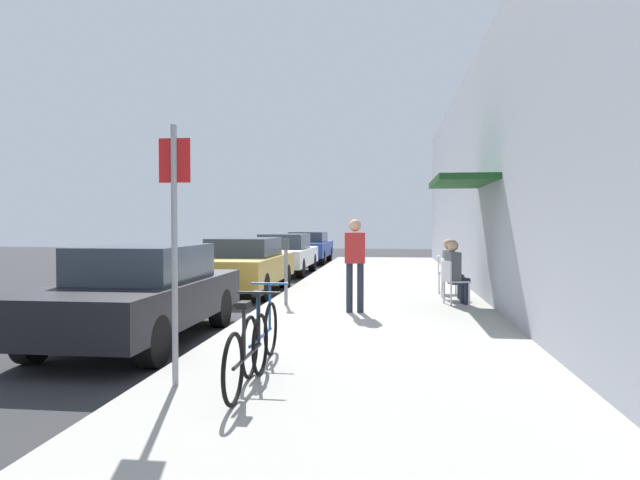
{
  "coord_description": "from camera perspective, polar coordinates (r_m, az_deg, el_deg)",
  "views": [
    {
      "loc": [
        2.53,
        -9.56,
        1.74
      ],
      "look_at": [
        0.24,
        8.98,
        1.2
      ],
      "focal_mm": 31.99,
      "sensor_mm": 36.0,
      "label": 1
    }
  ],
  "objects": [
    {
      "name": "ground_plane",
      "position": [
        10.04,
        -7.74,
        -8.36
      ],
      "size": [
        60.0,
        60.0,
        0.0
      ],
      "primitive_type": "plane",
      "color": "#2D2D30"
    },
    {
      "name": "sidewalk_slab",
      "position": [
        11.68,
        5.64,
        -6.64
      ],
      "size": [
        4.5,
        32.0,
        0.12
      ],
      "primitive_type": "cube",
      "color": "#9E9B93",
      "rests_on": "ground_plane"
    },
    {
      "name": "building_facade",
      "position": [
        11.81,
        17.47,
        7.02
      ],
      "size": [
        1.4,
        32.0,
        5.73
      ],
      "color": "#999EA8",
      "rests_on": "ground_plane"
    },
    {
      "name": "parked_car_0",
      "position": [
        8.79,
        -17.48,
        -5.04
      ],
      "size": [
        1.8,
        4.4,
        1.42
      ],
      "color": "black",
      "rests_on": "ground_plane"
    },
    {
      "name": "parked_car_1",
      "position": [
        14.34,
        -7.63,
        -2.44
      ],
      "size": [
        1.8,
        4.4,
        1.38
      ],
      "color": "#A58433",
      "rests_on": "ground_plane"
    },
    {
      "name": "parked_car_2",
      "position": [
        19.66,
        -3.6,
        -1.35
      ],
      "size": [
        1.8,
        4.4,
        1.39
      ],
      "color": "silver",
      "rests_on": "ground_plane"
    },
    {
      "name": "parked_car_3",
      "position": [
        25.32,
        -1.19,
        -0.67
      ],
      "size": [
        1.8,
        4.4,
        1.37
      ],
      "color": "navy",
      "rests_on": "ground_plane"
    },
    {
      "name": "parking_meter",
      "position": [
        11.47,
        -3.43,
        -2.63
      ],
      "size": [
        0.12,
        0.1,
        1.32
      ],
      "color": "slate",
      "rests_on": "sidewalk_slab"
    },
    {
      "name": "street_sign",
      "position": [
        5.85,
        -14.35,
        0.6
      ],
      "size": [
        0.32,
        0.06,
        2.6
      ],
      "color": "gray",
      "rests_on": "sidewalk_slab"
    },
    {
      "name": "bicycle_0",
      "position": [
        5.73,
        -7.21,
        -11.1
      ],
      "size": [
        0.46,
        1.71,
        0.9
      ],
      "color": "black",
      "rests_on": "sidewalk_slab"
    },
    {
      "name": "bicycle_1",
      "position": [
        6.61,
        -5.92,
        -9.37
      ],
      "size": [
        0.46,
        1.71,
        0.9
      ],
      "color": "black",
      "rests_on": "sidewalk_slab"
    },
    {
      "name": "cafe_chair_0",
      "position": [
        11.77,
        13.13,
        -3.85
      ],
      "size": [
        0.54,
        0.54,
        0.87
      ],
      "color": "silver",
      "rests_on": "sidewalk_slab"
    },
    {
      "name": "seated_patron_0",
      "position": [
        11.77,
        13.41,
        -2.91
      ],
      "size": [
        0.5,
        0.45,
        1.29
      ],
      "color": "#232838",
      "rests_on": "sidewalk_slab"
    },
    {
      "name": "cafe_chair_1",
      "position": [
        12.58,
        12.72,
        -3.49
      ],
      "size": [
        0.46,
        0.46,
        0.87
      ],
      "color": "silver",
      "rests_on": "sidewalk_slab"
    },
    {
      "name": "seated_patron_1",
      "position": [
        12.57,
        13.0,
        -2.62
      ],
      "size": [
        0.44,
        0.37,
        1.29
      ],
      "color": "#232838",
      "rests_on": "sidewalk_slab"
    },
    {
      "name": "cafe_chair_2",
      "position": [
        13.61,
        12.29,
        -3.1
      ],
      "size": [
        0.48,
        0.48,
        0.87
      ],
      "color": "silver",
      "rests_on": "sidewalk_slab"
    },
    {
      "name": "pedestrian_standing",
      "position": [
        10.39,
        3.52,
        -1.79
      ],
      "size": [
        0.36,
        0.22,
        1.7
      ],
      "color": "#232838",
      "rests_on": "sidewalk_slab"
    }
  ]
}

